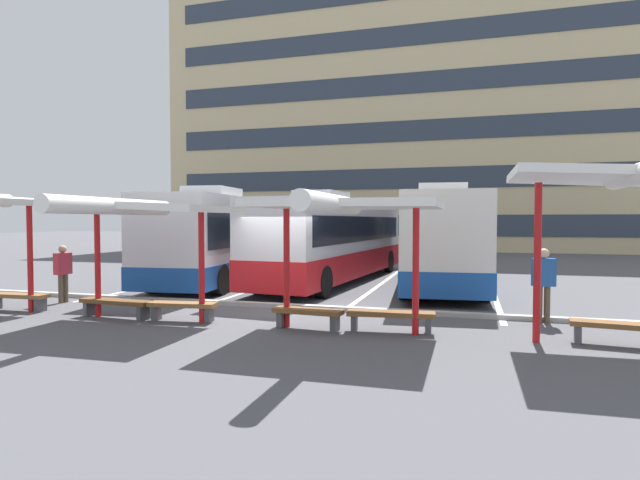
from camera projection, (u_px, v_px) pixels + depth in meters
ground_plane at (273, 307)px, 14.04m from camera, size 160.00×160.00×0.00m
terminal_building at (412, 125)px, 46.11m from camera, size 41.06×13.53×24.75m
coach_bus_0 at (226, 239)px, 20.01m from camera, size 3.58×10.57×3.60m
coach_bus_1 at (335, 241)px, 20.07m from camera, size 3.42×11.96×3.45m
coach_bus_2 at (440, 240)px, 18.57m from camera, size 3.49×10.34×3.59m
lane_stripe_0 at (196, 277)px, 21.65m from camera, size 0.16×14.00×0.01m
lane_stripe_1 at (284, 280)px, 20.54m from camera, size 0.16×14.00×0.01m
lane_stripe_2 at (382, 283)px, 19.43m from camera, size 0.16×14.00×0.01m
lane_stripe_3 at (492, 287)px, 18.31m from camera, size 0.16×14.00×0.01m
bench_1 at (18, 298)px, 13.56m from camera, size 1.75×0.50×0.45m
waiting_shelter_1 at (140, 209)px, 11.97m from camera, size 3.89×4.52×2.89m
bench_2 at (116, 304)px, 12.53m from camera, size 1.99×0.60×0.45m
bench_3 at (183, 307)px, 12.11m from camera, size 1.67×0.61×0.45m
waiting_shelter_2 at (346, 207)px, 10.72m from camera, size 3.86×4.86×2.89m
bench_4 at (308, 314)px, 11.23m from camera, size 1.59×0.55×0.45m
bench_5 at (391, 316)px, 10.91m from camera, size 1.90×0.62×0.45m
waiting_shelter_3 at (627, 180)px, 9.26m from camera, size 3.91×4.66×3.38m
bench_6 at (618, 328)px, 9.73m from camera, size 1.70×0.61×0.45m
platform_kerb at (273, 305)px, 14.03m from camera, size 44.00×0.24×0.12m
waiting_passenger_0 at (544, 280)px, 11.89m from camera, size 0.54×0.33×1.74m
waiting_passenger_1 at (63, 269)px, 14.85m from camera, size 0.26×0.50×1.67m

